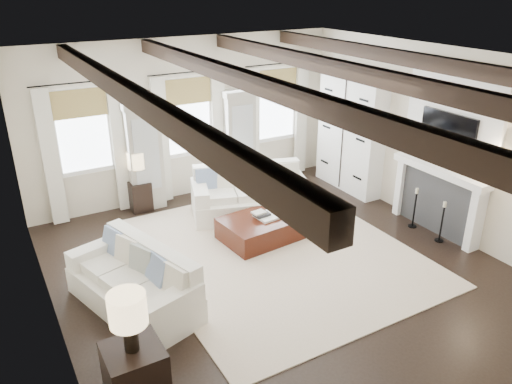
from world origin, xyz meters
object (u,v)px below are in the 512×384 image
sofa_left (137,283)px  ottoman (266,227)px  side_table_back (140,196)px  side_table_front (135,371)px  sofa_back (250,195)px

sofa_left → ottoman: bearing=17.6°
ottoman → side_table_back: (-1.55, 2.20, 0.09)m
sofa_left → side_table_back: (1.00, 3.01, -0.06)m
side_table_front → side_table_back: size_ratio=1.04×
sofa_back → side_table_back: bearing=145.8°
side_table_front → side_table_back: (1.52, 4.57, -0.01)m
sofa_left → sofa_back: bearing=32.9°
sofa_back → sofa_left: sofa_back is taller
ottoman → side_table_front: 3.88m
sofa_left → ottoman: 2.68m
side_table_front → sofa_back: bearing=45.6°
sofa_left → side_table_front: bearing=-108.1°
side_table_back → sofa_left: bearing=-108.4°
sofa_back → side_table_back: 2.15m
ottoman → side_table_front: (-3.06, -2.38, 0.10)m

